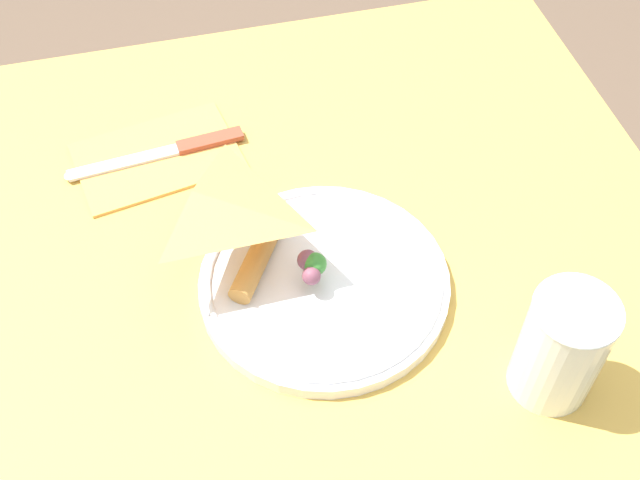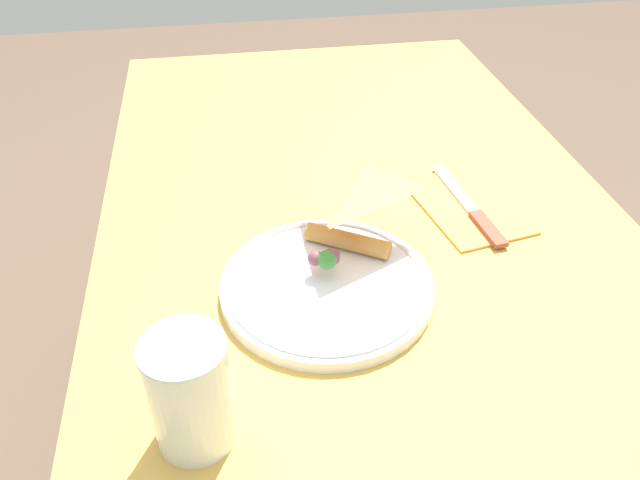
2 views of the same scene
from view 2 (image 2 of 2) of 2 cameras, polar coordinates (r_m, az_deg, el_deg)
ground_plane at (r=1.46m, az=2.40°, el=-20.22°), size 6.00×6.00×0.00m
dining_table at (r=1.00m, az=3.30°, el=-0.99°), size 1.23×0.75×0.72m
plate_pizza at (r=0.77m, az=0.73°, el=-3.78°), size 0.26×0.26×0.06m
milk_glass at (r=0.60m, az=-11.77°, el=-13.65°), size 0.08×0.08×0.13m
napkin_folded at (r=0.94m, az=13.24°, el=3.07°), size 0.21×0.16×0.00m
butter_knife at (r=0.93m, az=13.59°, el=2.92°), size 0.22×0.04×0.01m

